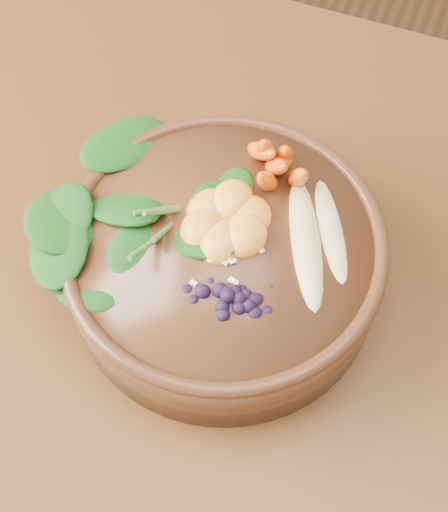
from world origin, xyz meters
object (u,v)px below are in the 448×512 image
Objects in this scene: stoneware_bowl at (224,262)px; carrot_cluster at (282,142)px; kale_heap at (174,170)px; mandarin_cluster at (226,212)px; blueberry_pile at (228,289)px; banana_halves at (320,227)px.

carrot_cluster reaches higher than stoneware_bowl.
mandarin_cluster is (0.05, -0.02, -0.01)m from kale_heap.
blueberry_pile is at bearing -47.05° from kale_heap.
mandarin_cluster is (-0.07, -0.01, 0.00)m from banana_halves.
banana_halves is (0.07, 0.03, 0.05)m from stoneware_bowl.
carrot_cluster is at bearing 113.06° from banana_halves.
carrot_cluster is 0.48× the size of banana_halves.
carrot_cluster is at bearing 91.60° from blueberry_pile.
stoneware_bowl is 0.11m from carrot_cluster.
banana_halves reaches higher than stoneware_bowl.
carrot_cluster reaches higher than blueberry_pile.
blueberry_pile is (0.02, -0.05, 0.05)m from stoneware_bowl.
carrot_cluster is 0.87× the size of mandarin_cluster.
carrot_cluster reaches higher than mandarin_cluster.
banana_halves is at bearing 11.40° from mandarin_cluster.
stoneware_bowl is 1.74× the size of banana_halves.
kale_heap is 0.13m from banana_halves.
kale_heap is 1.14× the size of banana_halves.
mandarin_cluster is (-0.02, -0.07, -0.02)m from carrot_cluster.
mandarin_cluster is 0.69× the size of blueberry_pile.
banana_halves is at bearing -2.40° from kale_heap.
kale_heap is at bearing 132.95° from blueberry_pile.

